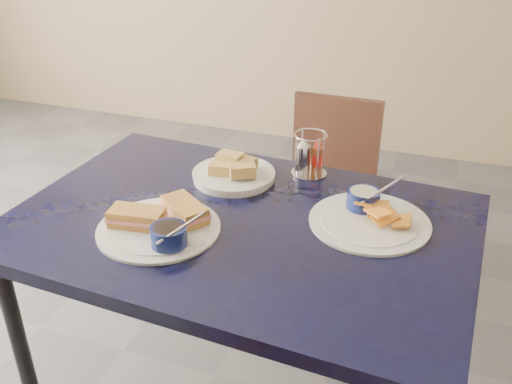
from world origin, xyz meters
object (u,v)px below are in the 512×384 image
(dining_table, at_px, (241,241))
(chair_far, at_px, (329,179))
(condiment_caddy, at_px, (308,157))
(bread_basket, at_px, (234,173))
(plantain_plate, at_px, (368,214))
(sandwich_plate, at_px, (162,223))

(dining_table, bearing_deg, chair_far, 86.84)
(dining_table, relative_size, condiment_caddy, 9.28)
(condiment_caddy, bearing_deg, bread_basket, -151.01)
(plantain_plate, bearing_deg, dining_table, -160.04)
(dining_table, xyz_separation_m, bread_basket, (-0.10, 0.22, 0.09))
(chair_far, xyz_separation_m, bread_basket, (-0.15, -0.69, 0.33))
(dining_table, height_order, plantain_plate, plantain_plate)
(dining_table, height_order, sandwich_plate, sandwich_plate)
(dining_table, bearing_deg, condiment_caddy, 73.67)
(chair_far, distance_m, bread_basket, 0.78)
(dining_table, bearing_deg, bread_basket, 115.44)
(plantain_plate, distance_m, bread_basket, 0.44)
(dining_table, bearing_deg, sandwich_plate, -145.62)
(plantain_plate, relative_size, condiment_caddy, 2.35)
(bread_basket, bearing_deg, condiment_caddy, 28.99)
(dining_table, relative_size, sandwich_plate, 3.88)
(dining_table, distance_m, sandwich_plate, 0.23)
(bread_basket, bearing_deg, plantain_plate, -13.56)
(plantain_plate, xyz_separation_m, condiment_caddy, (-0.22, 0.21, 0.04))
(chair_far, xyz_separation_m, sandwich_plate, (-0.22, -1.03, 0.33))
(condiment_caddy, bearing_deg, chair_far, 94.59)
(sandwich_plate, distance_m, plantain_plate, 0.55)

